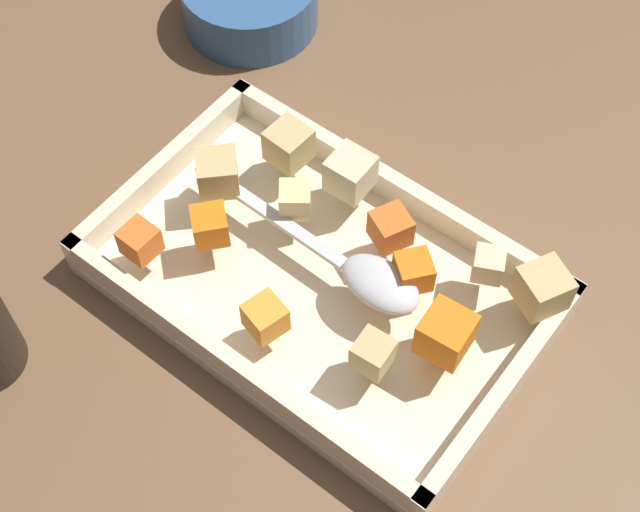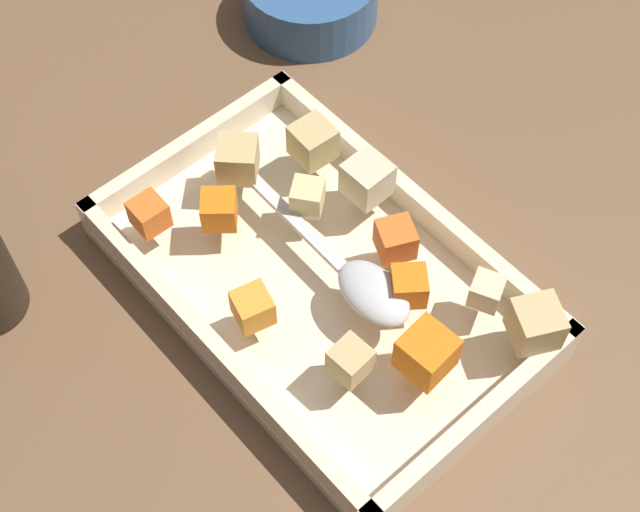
# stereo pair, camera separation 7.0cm
# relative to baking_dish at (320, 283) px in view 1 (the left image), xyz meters

# --- Properties ---
(ground_plane) EXTENTS (4.00, 4.00, 0.00)m
(ground_plane) POSITION_rel_baking_dish_xyz_m (-0.02, -0.00, -0.01)
(ground_plane) COLOR brown
(baking_dish) EXTENTS (0.34, 0.22, 0.04)m
(baking_dish) POSITION_rel_baking_dish_xyz_m (0.00, 0.00, 0.00)
(baking_dish) COLOR beige
(baking_dish) RESTS_ON ground_plane
(carrot_chunk_front_center) EXTENTS (0.04, 0.04, 0.03)m
(carrot_chunk_front_center) POSITION_rel_baking_dish_xyz_m (0.11, 0.00, 0.05)
(carrot_chunk_front_center) COLOR orange
(carrot_chunk_front_center) RESTS_ON baking_dish
(carrot_chunk_far_left) EXTENTS (0.04, 0.04, 0.03)m
(carrot_chunk_far_left) POSITION_rel_baking_dish_xyz_m (0.03, 0.05, 0.04)
(carrot_chunk_far_left) COLOR orange
(carrot_chunk_far_left) RESTS_ON baking_dish
(carrot_chunk_back_center) EXTENTS (0.04, 0.04, 0.03)m
(carrot_chunk_back_center) POSITION_rel_baking_dish_xyz_m (-0.08, -0.03, 0.04)
(carrot_chunk_back_center) COLOR orange
(carrot_chunk_back_center) RESTS_ON baking_dish
(carrot_chunk_mid_left) EXTENTS (0.03, 0.03, 0.02)m
(carrot_chunk_mid_left) POSITION_rel_baking_dish_xyz_m (-0.11, -0.07, 0.04)
(carrot_chunk_mid_left) COLOR orange
(carrot_chunk_mid_left) RESTS_ON baking_dish
(carrot_chunk_under_handle) EXTENTS (0.04, 0.04, 0.03)m
(carrot_chunk_under_handle) POSITION_rel_baking_dish_xyz_m (0.06, 0.03, 0.04)
(carrot_chunk_under_handle) COLOR orange
(carrot_chunk_under_handle) RESTS_ON baking_dish
(carrot_chunk_corner_sw) EXTENTS (0.03, 0.03, 0.03)m
(carrot_chunk_corner_sw) POSITION_rel_baking_dish_xyz_m (0.00, -0.07, 0.04)
(carrot_chunk_corner_sw) COLOR orange
(carrot_chunk_corner_sw) RESTS_ON baking_dish
(potato_chunk_center) EXTENTS (0.03, 0.03, 0.03)m
(potato_chunk_center) POSITION_rel_baking_dish_xyz_m (-0.03, 0.07, 0.05)
(potato_chunk_center) COLOR beige
(potato_chunk_center) RESTS_ON baking_dish
(potato_chunk_corner_ne) EXTENTS (0.04, 0.04, 0.03)m
(potato_chunk_corner_ne) POSITION_rel_baking_dish_xyz_m (-0.11, 0.01, 0.04)
(potato_chunk_corner_ne) COLOR tan
(potato_chunk_corner_ne) RESTS_ON baking_dish
(potato_chunk_heap_top) EXTENTS (0.04, 0.04, 0.03)m
(potato_chunk_heap_top) POSITION_rel_baking_dish_xyz_m (0.15, 0.07, 0.05)
(potato_chunk_heap_top) COLOR tan
(potato_chunk_heap_top) RESTS_ON baking_dish
(potato_chunk_mid_right) EXTENTS (0.03, 0.03, 0.02)m
(potato_chunk_mid_right) POSITION_rel_baking_dish_xyz_m (-0.05, 0.03, 0.04)
(potato_chunk_mid_right) COLOR #E0CC89
(potato_chunk_mid_right) RESTS_ON baking_dish
(potato_chunk_heap_side) EXTENTS (0.03, 0.03, 0.03)m
(potato_chunk_heap_side) POSITION_rel_baking_dish_xyz_m (0.08, -0.04, 0.04)
(potato_chunk_heap_side) COLOR tan
(potato_chunk_heap_side) RESTS_ON baking_dish
(potato_chunk_near_right) EXTENTS (0.03, 0.03, 0.02)m
(potato_chunk_near_right) POSITION_rel_baking_dish_xyz_m (0.10, 0.07, 0.04)
(potato_chunk_near_right) COLOR beige
(potato_chunk_near_right) RESTS_ON baking_dish
(potato_chunk_rim_edge) EXTENTS (0.03, 0.03, 0.03)m
(potato_chunk_rim_edge) POSITION_rel_baking_dish_xyz_m (-0.08, 0.07, 0.04)
(potato_chunk_rim_edge) COLOR tan
(potato_chunk_rim_edge) RESTS_ON baking_dish
(serving_spoon) EXTENTS (0.22, 0.04, 0.02)m
(serving_spoon) POSITION_rel_baking_dish_xyz_m (0.04, 0.01, 0.04)
(serving_spoon) COLOR silver
(serving_spoon) RESTS_ON baking_dish
(small_prep_bowl) EXTENTS (0.13, 0.13, 0.05)m
(small_prep_bowl) POSITION_rel_baking_dish_xyz_m (-0.24, 0.20, 0.01)
(small_prep_bowl) COLOR #33598C
(small_prep_bowl) RESTS_ON ground_plane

